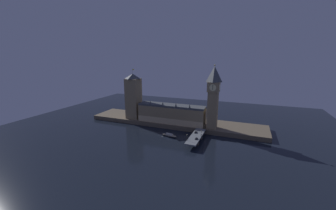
# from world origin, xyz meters

# --- Properties ---
(ground_plane) EXTENTS (400.00, 400.00, 0.00)m
(ground_plane) POSITION_xyz_m (0.00, 0.00, 0.00)
(ground_plane) COLOR black
(embankment) EXTENTS (220.00, 42.00, 5.07)m
(embankment) POSITION_xyz_m (0.00, 39.00, 2.54)
(embankment) COLOR brown
(embankment) RESTS_ON ground_plane
(parliament_hall) EXTENTS (81.93, 17.85, 26.66)m
(parliament_hall) POSITION_xyz_m (-0.65, 29.26, 16.14)
(parliament_hall) COLOR #8E7A56
(parliament_hall) RESTS_ON embankment
(clock_tower) EXTENTS (12.94, 13.05, 70.57)m
(clock_tower) POSITION_xyz_m (48.97, 26.77, 42.44)
(clock_tower) COLOR #8E7A56
(clock_tower) RESTS_ON embankment
(victoria_tower) EXTENTS (16.72, 16.72, 63.73)m
(victoria_tower) POSITION_xyz_m (-53.19, 29.70, 34.05)
(victoria_tower) COLOR #8E7A56
(victoria_tower) RESTS_ON embankment
(bridge) EXTENTS (10.80, 46.00, 5.95)m
(bridge) POSITION_xyz_m (38.82, -5.00, 4.42)
(bridge) COLOR slate
(bridge) RESTS_ON ground_plane
(car_northbound_lead) EXTENTS (2.11, 4.48, 1.38)m
(car_northbound_lead) POSITION_xyz_m (36.44, 3.10, 6.59)
(car_northbound_lead) COLOR black
(car_northbound_lead) RESTS_ON bridge
(car_southbound_lead) EXTENTS (1.99, 4.22, 1.36)m
(car_southbound_lead) POSITION_xyz_m (41.19, -13.44, 6.58)
(car_southbound_lead) COLOR black
(car_southbound_lead) RESTS_ON bridge
(pedestrian_near_rail) EXTENTS (0.38, 0.38, 1.77)m
(pedestrian_near_rail) POSITION_xyz_m (34.07, -17.11, 6.89)
(pedestrian_near_rail) COLOR black
(pedestrian_near_rail) RESTS_ON bridge
(pedestrian_mid_walk) EXTENTS (0.38, 0.38, 1.59)m
(pedestrian_mid_walk) POSITION_xyz_m (43.57, -1.89, 6.78)
(pedestrian_mid_walk) COLOR black
(pedestrian_mid_walk) RESTS_ON bridge
(street_lamp_near) EXTENTS (1.34, 0.60, 6.32)m
(street_lamp_near) POSITION_xyz_m (33.67, -19.72, 9.90)
(street_lamp_near) COLOR #2D3333
(street_lamp_near) RESTS_ON bridge
(street_lamp_mid) EXTENTS (1.34, 0.60, 6.22)m
(street_lamp_mid) POSITION_xyz_m (43.97, -5.00, 9.84)
(street_lamp_mid) COLOR #2D3333
(street_lamp_mid) RESTS_ON bridge
(street_lamp_far) EXTENTS (1.34, 0.60, 6.50)m
(street_lamp_far) POSITION_xyz_m (33.67, 9.72, 10.02)
(street_lamp_far) COLOR #2D3333
(street_lamp_far) RESTS_ON bridge
(boat_upstream) EXTENTS (18.01, 6.64, 3.64)m
(boat_upstream) POSITION_xyz_m (9.37, -3.48, 1.33)
(boat_upstream) COLOR #28282D
(boat_upstream) RESTS_ON ground_plane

